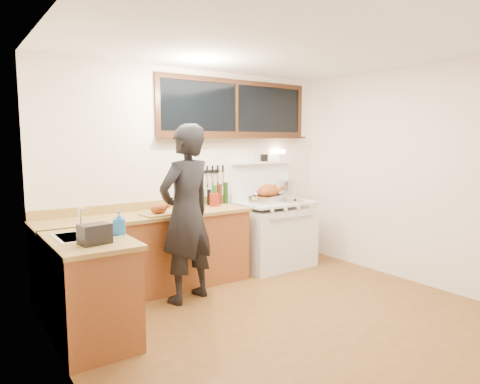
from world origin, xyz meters
TOP-DOWN VIEW (x-y plane):
  - ground_plane at (0.00, 0.00)m, footprint 4.00×3.50m
  - room_shell at (0.00, 0.00)m, footprint 4.10×3.60m
  - counter_back at (-0.80, 1.45)m, footprint 2.44×0.64m
  - counter_left at (-1.70, 0.62)m, footprint 0.64×1.09m
  - sink_unit at (-1.68, 0.70)m, footprint 0.50×0.45m
  - vintage_stove at (1.00, 1.41)m, footprint 1.02×0.74m
  - back_window at (0.60, 1.72)m, footprint 2.32×0.13m
  - left_doorway at (-1.99, -0.55)m, footprint 0.02×1.04m
  - knife_strip at (0.12, 1.73)m, footprint 0.52×0.03m
  - man at (-0.57, 0.96)m, footprint 0.79×0.63m
  - soap_bottle at (-1.43, 0.57)m, footprint 0.13×0.13m
  - toaster at (-1.70, 0.37)m, footprint 0.26×0.20m
  - cutting_board at (-0.73, 1.31)m, footprint 0.39×0.32m
  - roast_turkey at (0.88, 1.38)m, footprint 0.50×0.43m
  - stockpot at (1.42, 1.60)m, footprint 0.32×0.32m
  - saucepan at (0.96, 1.61)m, footprint 0.21×0.29m
  - pot_lid at (1.22, 1.22)m, footprint 0.31×0.31m
  - coffee_tin at (0.11, 1.50)m, footprint 0.13×0.12m
  - pitcher at (-0.30, 1.57)m, footprint 0.09×0.09m
  - bottle_cluster at (0.10, 1.63)m, footprint 0.58×0.07m

SIDE VIEW (x-z plane):
  - ground_plane at x=0.00m, z-range -0.02..0.00m
  - counter_left at x=-1.70m, z-range 0.00..0.90m
  - counter_back at x=-0.80m, z-range -0.05..0.95m
  - vintage_stove at x=1.00m, z-range -0.33..1.27m
  - sink_unit at x=-1.68m, z-range 0.66..1.03m
  - pot_lid at x=1.22m, z-range 0.89..0.93m
  - man at x=-0.57m, z-range 0.00..1.90m
  - cutting_board at x=-0.73m, z-range 0.89..1.02m
  - saucepan at x=0.96m, z-range 0.90..1.02m
  - toaster at x=-1.70m, z-range 0.90..1.06m
  - coffee_tin at x=0.11m, z-range 0.90..1.06m
  - pitcher at x=-0.30m, z-range 0.90..1.07m
  - roast_turkey at x=0.88m, z-range 0.88..1.12m
  - soap_bottle at x=-1.43m, z-range 0.90..1.12m
  - stockpot at x=1.42m, z-range 0.90..1.15m
  - bottle_cluster at x=0.10m, z-range 0.88..1.18m
  - left_doorway at x=-1.99m, z-range 0.00..2.17m
  - knife_strip at x=0.12m, z-range 1.17..1.45m
  - room_shell at x=0.00m, z-range 0.32..2.97m
  - back_window at x=0.60m, z-range 1.68..2.45m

